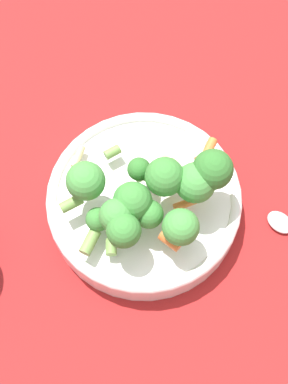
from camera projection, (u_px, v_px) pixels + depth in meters
ground_plane at (144, 208)px, 0.70m from camera, size 3.00×3.00×0.00m
bowl at (144, 201)px, 0.68m from camera, size 0.24×0.24×0.05m
pasta_salad at (152, 197)px, 0.61m from camera, size 0.20×0.17×0.09m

